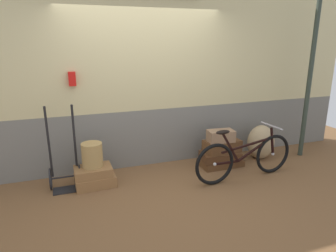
% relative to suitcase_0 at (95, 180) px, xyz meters
% --- Properties ---
extents(ground, '(9.76, 5.20, 0.06)m').
position_rel_suitcase_0_xyz_m(ground, '(0.88, -0.27, -0.11)').
color(ground, brown).
extents(station_building, '(7.76, 0.74, 3.08)m').
position_rel_suitcase_0_xyz_m(station_building, '(0.89, 0.58, 1.47)').
color(station_building, slate).
rests_on(station_building, ground).
extents(suitcase_0, '(0.58, 0.42, 0.16)m').
position_rel_suitcase_0_xyz_m(suitcase_0, '(0.00, 0.00, 0.00)').
color(suitcase_0, olive).
rests_on(suitcase_0, ground).
extents(suitcase_1, '(0.52, 0.37, 0.13)m').
position_rel_suitcase_0_xyz_m(suitcase_1, '(-0.02, -0.00, 0.14)').
color(suitcase_1, olive).
rests_on(suitcase_1, suitcase_0).
extents(suitcase_2, '(0.70, 0.40, 0.11)m').
position_rel_suitcase_0_xyz_m(suitcase_2, '(2.07, 0.04, -0.02)').
color(suitcase_2, brown).
rests_on(suitcase_2, ground).
extents(suitcase_3, '(0.66, 0.43, 0.14)m').
position_rel_suitcase_0_xyz_m(suitcase_3, '(2.04, 0.02, 0.10)').
color(suitcase_3, '#4C2D19').
rests_on(suitcase_3, suitcase_2).
extents(suitcase_4, '(0.62, 0.37, 0.19)m').
position_rel_suitcase_0_xyz_m(suitcase_4, '(2.08, 0.03, 0.27)').
color(suitcase_4, brown).
rests_on(suitcase_4, suitcase_3).
extents(suitcase_5, '(0.44, 0.28, 0.19)m').
position_rel_suitcase_0_xyz_m(suitcase_5, '(2.02, -0.00, 0.46)').
color(suitcase_5, '#937051').
rests_on(suitcase_5, suitcase_4).
extents(wicker_basket, '(0.29, 0.29, 0.35)m').
position_rel_suitcase_0_xyz_m(wicker_basket, '(-0.01, 0.03, 0.38)').
color(wicker_basket, '#A8844C').
rests_on(wicker_basket, suitcase_1).
extents(luggage_trolley, '(0.42, 0.38, 1.21)m').
position_rel_suitcase_0_xyz_m(luggage_trolley, '(-0.40, 0.07, 0.19)').
color(luggage_trolley, black).
rests_on(luggage_trolley, ground).
extents(burlap_sack, '(0.49, 0.42, 0.60)m').
position_rel_suitcase_0_xyz_m(burlap_sack, '(2.89, 0.10, 0.22)').
color(burlap_sack, tan).
rests_on(burlap_sack, ground).
extents(bicycle, '(1.68, 0.46, 0.81)m').
position_rel_suitcase_0_xyz_m(bicycle, '(2.16, -0.51, 0.26)').
color(bicycle, black).
rests_on(bicycle, ground).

